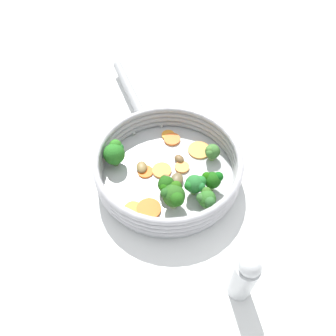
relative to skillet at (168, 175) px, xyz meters
name	(u,v)px	position (x,y,z in m)	size (l,w,h in m)	color
ground_plane	(168,178)	(0.00, 0.00, -0.01)	(4.00, 4.00, 0.00)	white
skillet	(168,175)	(0.00, 0.00, 0.00)	(0.27, 0.27, 0.02)	#B2B5B7
skillet_rim_wall	(168,164)	(0.00, 0.00, 0.03)	(0.28, 0.28, 0.05)	#B0AFB4
skillet_handle	(131,92)	(-0.01, -0.25, 0.02)	(0.02, 0.02, 0.24)	#999B9E
skillet_rivet_left	(161,125)	(-0.04, -0.12, 0.01)	(0.01, 0.01, 0.01)	#B3B4B3
skillet_rivet_right	(134,133)	(0.03, -0.13, 0.01)	(0.01, 0.01, 0.01)	#B0B5B4
carrot_slice_0	(172,139)	(-0.04, -0.08, 0.01)	(0.04, 0.04, 0.01)	orange
carrot_slice_1	(162,170)	(0.01, -0.01, 0.01)	(0.04, 0.04, 0.00)	orange
carrot_slice_2	(133,209)	(0.09, 0.05, 0.01)	(0.03, 0.03, 0.00)	orange
carrot_slice_3	(168,135)	(-0.04, -0.09, 0.01)	(0.03, 0.03, 0.01)	orange
carrot_slice_4	(145,172)	(0.04, -0.02, 0.01)	(0.03, 0.03, 0.00)	orange
carrot_slice_5	(149,209)	(0.06, 0.07, 0.01)	(0.04, 0.04, 0.01)	#D95E15
carrot_slice_6	(171,194)	(0.01, 0.05, 0.01)	(0.03, 0.03, 0.00)	#DA5D15
carrot_slice_7	(181,166)	(-0.03, 0.00, 0.01)	(0.03, 0.03, 0.01)	#F99241
carrot_slice_8	(199,150)	(-0.08, -0.03, 0.01)	(0.05, 0.05, 0.00)	#F09641
broccoli_floret_0	(166,185)	(0.02, 0.04, 0.03)	(0.03, 0.04, 0.04)	#628D4E
broccoli_floret_1	(207,199)	(-0.03, 0.10, 0.03)	(0.04, 0.04, 0.04)	#82AA6C
broccoli_floret_2	(195,184)	(-0.03, 0.06, 0.04)	(0.04, 0.04, 0.05)	#618B42
broccoli_floret_3	(213,153)	(-0.10, 0.00, 0.03)	(0.03, 0.03, 0.04)	#7FA858
broccoli_floret_4	(174,196)	(0.02, 0.08, 0.04)	(0.04, 0.05, 0.05)	#83A367
broccoli_floret_5	(212,180)	(-0.06, 0.07, 0.04)	(0.04, 0.03, 0.04)	#7FA860
broccoli_floret_6	(115,153)	(0.09, -0.06, 0.04)	(0.04, 0.05, 0.05)	#5C8943
mushroom_piece_0	(142,167)	(0.04, -0.03, 0.01)	(0.03, 0.02, 0.01)	olive
mushroom_piece_1	(166,178)	(0.01, 0.02, 0.01)	(0.02, 0.02, 0.01)	#8D5E3B
mushroom_piece_2	(177,179)	(-0.01, 0.03, 0.01)	(0.03, 0.02, 0.01)	brown
mushroom_piece_3	(179,159)	(-0.03, -0.02, 0.01)	(0.02, 0.02, 0.01)	brown
salt_shaker	(244,277)	(-0.02, 0.25, 0.05)	(0.04, 0.04, 0.12)	silver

